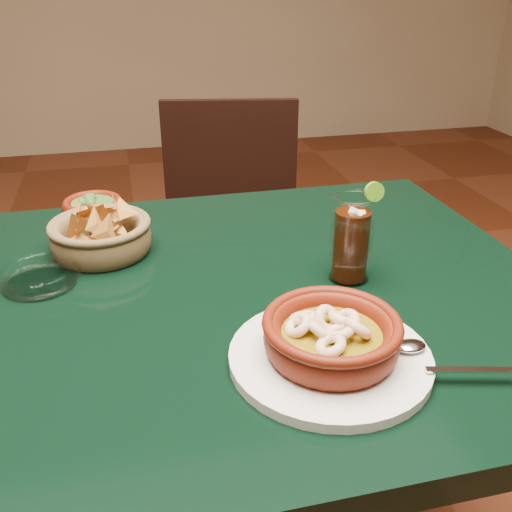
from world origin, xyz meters
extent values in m
cube|color=black|center=(0.00, 0.00, 0.73)|extent=(1.20, 0.80, 0.04)
cylinder|color=black|center=(0.54, 0.34, 0.35)|extent=(0.06, 0.06, 0.71)
cube|color=black|center=(0.23, 0.64, 0.43)|extent=(0.47, 0.47, 0.04)
cylinder|color=black|center=(0.03, 0.50, 0.21)|extent=(0.03, 0.03, 0.43)
cylinder|color=black|center=(0.37, 0.44, 0.21)|extent=(0.03, 0.03, 0.43)
cylinder|color=black|center=(0.10, 0.84, 0.21)|extent=(0.03, 0.03, 0.43)
cylinder|color=black|center=(0.43, 0.78, 0.21)|extent=(0.03, 0.03, 0.43)
cube|color=black|center=(0.27, 0.82, 0.66)|extent=(0.38, 0.10, 0.42)
cylinder|color=silver|center=(0.19, -0.21, 0.76)|extent=(0.25, 0.25, 0.01)
cylinder|color=#501207|center=(0.19, -0.21, 0.77)|extent=(0.15, 0.15, 0.01)
torus|color=#501207|center=(0.19, -0.21, 0.79)|extent=(0.19, 0.19, 0.04)
torus|color=#501207|center=(0.19, -0.21, 0.81)|extent=(0.17, 0.17, 0.01)
cylinder|color=#68570B|center=(0.19, -0.21, 0.79)|extent=(0.13, 0.13, 0.01)
torus|color=beige|center=(0.21, -0.20, 0.80)|extent=(0.04, 0.05, 0.04)
torus|color=beige|center=(0.20, -0.19, 0.80)|extent=(0.05, 0.05, 0.03)
torus|color=beige|center=(0.19, -0.19, 0.80)|extent=(0.04, 0.04, 0.04)
torus|color=beige|center=(0.16, -0.18, 0.80)|extent=(0.04, 0.04, 0.03)
torus|color=beige|center=(0.15, -0.19, 0.80)|extent=(0.05, 0.05, 0.04)
torus|color=beige|center=(0.17, -0.21, 0.80)|extent=(0.04, 0.05, 0.04)
torus|color=beige|center=(0.18, -0.24, 0.80)|extent=(0.05, 0.05, 0.03)
torus|color=beige|center=(0.19, -0.22, 0.80)|extent=(0.05, 0.05, 0.03)
torus|color=beige|center=(0.21, -0.22, 0.80)|extent=(0.05, 0.05, 0.04)
cube|color=silver|center=(0.33, -0.28, 0.77)|extent=(0.10, 0.03, 0.00)
ellipsoid|color=silver|center=(0.28, -0.22, 0.77)|extent=(0.04, 0.03, 0.01)
cylinder|color=brown|center=(-0.08, 0.17, 0.75)|extent=(0.14, 0.14, 0.01)
torus|color=brown|center=(-0.08, 0.17, 0.78)|extent=(0.20, 0.20, 0.06)
torus|color=brown|center=(-0.08, 0.17, 0.80)|extent=(0.17, 0.17, 0.01)
cone|color=#B7762E|center=(-0.12, 0.16, 0.82)|extent=(0.04, 0.09, 0.08)
cone|color=#B7762E|center=(-0.08, 0.16, 0.80)|extent=(0.08, 0.08, 0.04)
cone|color=#B7762E|center=(-0.09, 0.17, 0.81)|extent=(0.09, 0.05, 0.07)
cone|color=#B7762E|center=(-0.04, 0.19, 0.81)|extent=(0.06, 0.06, 0.06)
cone|color=#B7762E|center=(-0.08, 0.17, 0.80)|extent=(0.08, 0.07, 0.04)
cone|color=#B7762E|center=(-0.10, 0.18, 0.80)|extent=(0.07, 0.05, 0.05)
cone|color=#B7762E|center=(-0.10, 0.17, 0.82)|extent=(0.07, 0.05, 0.07)
cone|color=#B7762E|center=(-0.11, 0.14, 0.78)|extent=(0.06, 0.07, 0.06)
cone|color=#B7762E|center=(-0.08, 0.17, 0.82)|extent=(0.07, 0.04, 0.08)
cone|color=#B7762E|center=(-0.05, 0.17, 0.78)|extent=(0.07, 0.09, 0.06)
cone|color=#B7762E|center=(-0.12, 0.15, 0.81)|extent=(0.06, 0.05, 0.08)
cone|color=#B7762E|center=(-0.08, 0.13, 0.82)|extent=(0.04, 0.08, 0.08)
cone|color=#B7762E|center=(-0.12, 0.16, 0.78)|extent=(0.05, 0.08, 0.06)
cone|color=#B7762E|center=(-0.11, 0.17, 0.82)|extent=(0.05, 0.06, 0.07)
cone|color=#B7762E|center=(-0.05, 0.21, 0.81)|extent=(0.02, 0.07, 0.07)
cone|color=#B7762E|center=(-0.08, 0.17, 0.78)|extent=(0.07, 0.06, 0.06)
cone|color=#B7762E|center=(-0.08, 0.20, 0.81)|extent=(0.09, 0.04, 0.08)
cone|color=#B7762E|center=(-0.07, 0.17, 0.80)|extent=(0.07, 0.05, 0.06)
cone|color=#B7762E|center=(-0.07, 0.13, 0.81)|extent=(0.07, 0.06, 0.08)
cone|color=#B7762E|center=(-0.07, 0.14, 0.79)|extent=(0.07, 0.05, 0.08)
cone|color=#B7762E|center=(-0.08, 0.19, 0.78)|extent=(0.05, 0.07, 0.08)
cone|color=#B7762E|center=(-0.08, 0.16, 0.79)|extent=(0.08, 0.08, 0.03)
cone|color=#B7762E|center=(-0.08, 0.17, 0.79)|extent=(0.06, 0.04, 0.06)
cone|color=#B7762E|center=(-0.08, 0.18, 0.82)|extent=(0.06, 0.07, 0.07)
cylinder|color=#501207|center=(-0.10, 0.33, 0.75)|extent=(0.10, 0.10, 0.01)
torus|color=#501207|center=(-0.10, 0.33, 0.77)|extent=(0.13, 0.13, 0.04)
cylinder|color=#254A16|center=(-0.10, 0.33, 0.78)|extent=(0.08, 0.08, 0.01)
sphere|color=#254A16|center=(-0.10, 0.34, 0.79)|extent=(0.02, 0.02, 0.02)
sphere|color=#254A16|center=(-0.11, 0.34, 0.79)|extent=(0.02, 0.02, 0.02)
sphere|color=#254A16|center=(-0.10, 0.33, 0.79)|extent=(0.02, 0.02, 0.02)
sphere|color=#254A16|center=(-0.10, 0.31, 0.79)|extent=(0.02, 0.02, 0.02)
sphere|color=#254A16|center=(-0.12, 0.32, 0.79)|extent=(0.02, 0.02, 0.02)
cylinder|color=white|center=(0.29, -0.01, 0.75)|extent=(0.06, 0.06, 0.01)
torus|color=white|center=(0.29, -0.01, 0.82)|extent=(0.13, 0.13, 0.07)
cylinder|color=black|center=(0.29, -0.01, 0.81)|extent=(0.05, 0.05, 0.11)
cube|color=silver|center=(0.28, -0.02, 0.85)|extent=(0.02, 0.02, 0.02)
cube|color=silver|center=(0.28, -0.01, 0.85)|extent=(0.02, 0.02, 0.02)
cube|color=silver|center=(0.28, -0.02, 0.85)|extent=(0.03, 0.03, 0.02)
cube|color=silver|center=(0.30, -0.02, 0.86)|extent=(0.02, 0.02, 0.02)
cube|color=silver|center=(0.30, -0.02, 0.84)|extent=(0.03, 0.02, 0.03)
cube|color=silver|center=(0.29, -0.01, 0.86)|extent=(0.02, 0.02, 0.03)
torus|color=white|center=(0.29, -0.01, 0.88)|extent=(0.07, 0.07, 0.00)
cylinder|color=#549F17|center=(0.32, -0.01, 0.89)|extent=(0.03, 0.01, 0.03)
cylinder|color=white|center=(-0.18, 0.08, 0.75)|extent=(0.11, 0.11, 0.01)
torus|color=white|center=(-0.18, 0.08, 0.77)|extent=(0.13, 0.13, 0.03)
camera|label=1|loc=(-0.03, -0.73, 1.18)|focal=40.00mm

